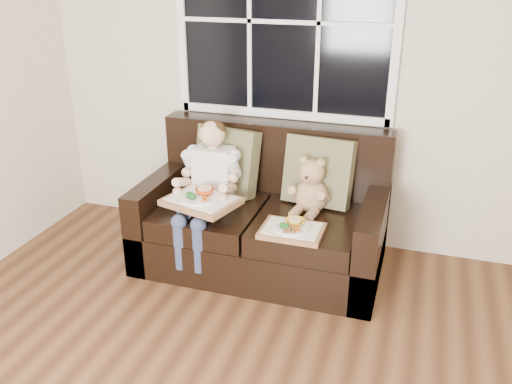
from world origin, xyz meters
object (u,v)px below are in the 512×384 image
(tray_left, at_px, (201,200))
(tray_right, at_px, (292,229))
(child, at_px, (208,178))
(loveseat, at_px, (264,222))
(teddy_bear, at_px, (311,189))

(tray_left, distance_m, tray_right, 0.65)
(tray_right, bearing_deg, child, 160.10)
(loveseat, bearing_deg, tray_right, -50.44)
(tray_left, bearing_deg, child, 113.34)
(tray_left, bearing_deg, tray_right, 11.54)
(teddy_bear, relative_size, tray_right, 1.03)
(teddy_bear, height_order, tray_left, teddy_bear)
(teddy_bear, distance_m, tray_left, 0.75)
(tray_left, bearing_deg, teddy_bear, 40.95)
(loveseat, xyz_separation_m, child, (-0.36, -0.12, 0.34))
(loveseat, height_order, tray_left, loveseat)
(child, relative_size, tray_right, 2.30)
(child, height_order, tray_left, child)
(child, height_order, teddy_bear, child)
(tray_right, bearing_deg, teddy_bear, 84.45)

